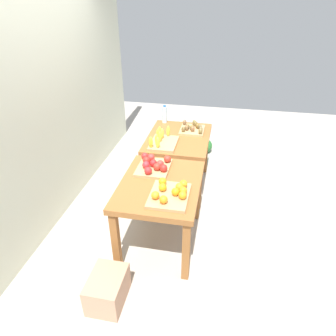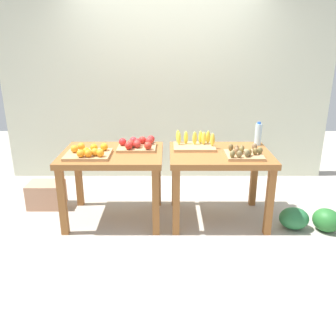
{
  "view_description": "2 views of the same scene",
  "coord_description": "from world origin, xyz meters",
  "px_view_note": "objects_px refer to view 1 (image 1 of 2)",
  "views": [
    {
      "loc": [
        -3.04,
        -0.56,
        2.44
      ],
      "look_at": [
        0.08,
        0.04,
        0.56
      ],
      "focal_mm": 32.54,
      "sensor_mm": 36.0,
      "label": 1
    },
    {
      "loc": [
        0.02,
        -3.53,
        1.85
      ],
      "look_at": [
        0.02,
        -0.0,
        0.59
      ],
      "focal_mm": 38.14,
      "sensor_mm": 36.0,
      "label": 2
    }
  ],
  "objects_px": {
    "orange_bin": "(171,193)",
    "banana_crate": "(162,141)",
    "display_table_left": "(160,192)",
    "apple_bin": "(154,165)",
    "kiwi_bin": "(192,129)",
    "cardboard_produce_box": "(107,289)",
    "watermelon_pile": "(202,150)",
    "water_bottle": "(165,114)",
    "display_table_right": "(178,144)"
  },
  "relations": [
    {
      "from": "apple_bin",
      "to": "banana_crate",
      "type": "distance_m",
      "value": 0.61
    },
    {
      "from": "display_table_right",
      "to": "banana_crate",
      "type": "distance_m",
      "value": 0.34
    },
    {
      "from": "apple_bin",
      "to": "water_bottle",
      "type": "bearing_deg",
      "value": 6.55
    },
    {
      "from": "banana_crate",
      "to": "water_bottle",
      "type": "bearing_deg",
      "value": 9.18
    },
    {
      "from": "apple_bin",
      "to": "watermelon_pile",
      "type": "xyz_separation_m",
      "value": [
        1.78,
        -0.39,
        -0.69
      ]
    },
    {
      "from": "water_bottle",
      "to": "cardboard_produce_box",
      "type": "relative_size",
      "value": 0.64
    },
    {
      "from": "orange_bin",
      "to": "kiwi_bin",
      "type": "height_order",
      "value": "orange_bin"
    },
    {
      "from": "orange_bin",
      "to": "banana_crate",
      "type": "height_order",
      "value": "banana_crate"
    },
    {
      "from": "banana_crate",
      "to": "water_bottle",
      "type": "xyz_separation_m",
      "value": [
        0.7,
        0.11,
        0.08
      ]
    },
    {
      "from": "apple_bin",
      "to": "watermelon_pile",
      "type": "bearing_deg",
      "value": -12.2
    },
    {
      "from": "display_table_left",
      "to": "orange_bin",
      "type": "relative_size",
      "value": 2.36
    },
    {
      "from": "display_table_left",
      "to": "cardboard_produce_box",
      "type": "relative_size",
      "value": 2.6
    },
    {
      "from": "apple_bin",
      "to": "banana_crate",
      "type": "height_order",
      "value": "banana_crate"
    },
    {
      "from": "kiwi_bin",
      "to": "cardboard_produce_box",
      "type": "xyz_separation_m",
      "value": [
        -2.18,
        0.46,
        -0.65
      ]
    },
    {
      "from": "display_table_left",
      "to": "display_table_right",
      "type": "xyz_separation_m",
      "value": [
        1.12,
        0.0,
        0.0
      ]
    },
    {
      "from": "water_bottle",
      "to": "watermelon_pile",
      "type": "height_order",
      "value": "water_bottle"
    },
    {
      "from": "orange_bin",
      "to": "watermelon_pile",
      "type": "distance_m",
      "value": 2.35
    },
    {
      "from": "watermelon_pile",
      "to": "cardboard_produce_box",
      "type": "bearing_deg",
      "value": 169.03
    },
    {
      "from": "orange_bin",
      "to": "cardboard_produce_box",
      "type": "distance_m",
      "value": 1.02
    },
    {
      "from": "display_table_left",
      "to": "apple_bin",
      "type": "bearing_deg",
      "value": 26.21
    },
    {
      "from": "watermelon_pile",
      "to": "kiwi_bin",
      "type": "bearing_deg",
      "value": 171.8
    },
    {
      "from": "display_table_right",
      "to": "kiwi_bin",
      "type": "height_order",
      "value": "kiwi_bin"
    },
    {
      "from": "orange_bin",
      "to": "watermelon_pile",
      "type": "bearing_deg",
      "value": -2.93
    },
    {
      "from": "kiwi_bin",
      "to": "cardboard_produce_box",
      "type": "bearing_deg",
      "value": 168.14
    },
    {
      "from": "apple_bin",
      "to": "watermelon_pile",
      "type": "height_order",
      "value": "apple_bin"
    },
    {
      "from": "apple_bin",
      "to": "water_bottle",
      "type": "distance_m",
      "value": 1.32
    },
    {
      "from": "watermelon_pile",
      "to": "cardboard_produce_box",
      "type": "relative_size",
      "value": 1.68
    },
    {
      "from": "orange_bin",
      "to": "cardboard_produce_box",
      "type": "xyz_separation_m",
      "value": [
        -0.64,
        0.44,
        -0.65
      ]
    },
    {
      "from": "display_table_right",
      "to": "banana_crate",
      "type": "relative_size",
      "value": 2.35
    },
    {
      "from": "watermelon_pile",
      "to": "cardboard_produce_box",
      "type": "xyz_separation_m",
      "value": [
        -2.89,
        0.56,
        0.03
      ]
    },
    {
      "from": "orange_bin",
      "to": "cardboard_produce_box",
      "type": "relative_size",
      "value": 1.1
    },
    {
      "from": "orange_bin",
      "to": "banana_crate",
      "type": "distance_m",
      "value": 1.12
    },
    {
      "from": "cardboard_produce_box",
      "to": "orange_bin",
      "type": "bearing_deg",
      "value": -34.86
    },
    {
      "from": "water_bottle",
      "to": "apple_bin",
      "type": "bearing_deg",
      "value": -173.45
    },
    {
      "from": "display_table_left",
      "to": "banana_crate",
      "type": "distance_m",
      "value": 0.89
    },
    {
      "from": "kiwi_bin",
      "to": "watermelon_pile",
      "type": "bearing_deg",
      "value": -8.2
    },
    {
      "from": "watermelon_pile",
      "to": "banana_crate",
      "type": "bearing_deg",
      "value": 160.23
    },
    {
      "from": "orange_bin",
      "to": "cardboard_produce_box",
      "type": "height_order",
      "value": "orange_bin"
    },
    {
      "from": "banana_crate",
      "to": "watermelon_pile",
      "type": "xyz_separation_m",
      "value": [
        1.18,
        -0.42,
        -0.69
      ]
    },
    {
      "from": "water_bottle",
      "to": "banana_crate",
      "type": "bearing_deg",
      "value": -170.82
    },
    {
      "from": "apple_bin",
      "to": "water_bottle",
      "type": "relative_size",
      "value": 1.59
    },
    {
      "from": "apple_bin",
      "to": "watermelon_pile",
      "type": "distance_m",
      "value": 1.95
    },
    {
      "from": "apple_bin",
      "to": "kiwi_bin",
      "type": "relative_size",
      "value": 1.13
    },
    {
      "from": "display_table_left",
      "to": "cardboard_produce_box",
      "type": "bearing_deg",
      "value": 160.48
    },
    {
      "from": "banana_crate",
      "to": "cardboard_produce_box",
      "type": "distance_m",
      "value": 1.84
    },
    {
      "from": "apple_bin",
      "to": "display_table_right",
      "type": "bearing_deg",
      "value": -8.31
    },
    {
      "from": "display_table_left",
      "to": "apple_bin",
      "type": "relative_size",
      "value": 2.55
    },
    {
      "from": "orange_bin",
      "to": "water_bottle",
      "type": "distance_m",
      "value": 1.83
    },
    {
      "from": "banana_crate",
      "to": "watermelon_pile",
      "type": "distance_m",
      "value": 1.43
    },
    {
      "from": "display_table_left",
      "to": "banana_crate",
      "type": "xyz_separation_m",
      "value": [
        0.87,
        0.16,
        0.16
      ]
    }
  ]
}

